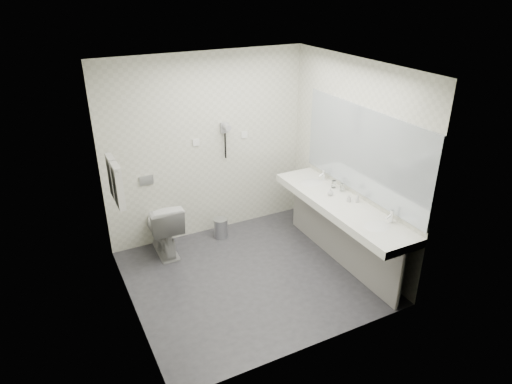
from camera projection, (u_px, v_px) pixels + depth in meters
floor at (251, 277)px, 5.55m from camera, size 2.80×2.80×0.00m
ceiling at (249, 68)px, 4.47m from camera, size 2.80×2.80×0.00m
wall_back at (207, 148)px, 6.05m from camera, size 2.80×0.00×2.80m
wall_front at (316, 238)px, 3.96m from camera, size 2.80×0.00×2.80m
wall_left at (122, 210)px, 4.43m from camera, size 0.00×2.60×2.60m
wall_right at (352, 162)px, 5.58m from camera, size 0.00×2.60×2.60m
vanity_counter at (341, 206)px, 5.50m from camera, size 0.55×2.20×0.10m
vanity_panel at (340, 236)px, 5.70m from camera, size 0.03×2.15×0.75m
vanity_post_near at (400, 280)px, 4.87m from camera, size 0.06×0.06×0.75m
vanity_post_far at (298, 202)px, 6.54m from camera, size 0.06×0.06×0.75m
mirror at (363, 152)px, 5.33m from camera, size 0.02×2.20×1.05m
basin_near at (377, 227)px, 4.97m from camera, size 0.40×0.31×0.05m
basin_far at (311, 184)px, 6.01m from camera, size 0.40×0.31×0.05m
faucet_near at (392, 216)px, 5.01m from camera, size 0.04×0.04×0.15m
faucet_far at (324, 175)px, 6.05m from camera, size 0.04×0.04×0.15m
soap_bottle_a at (349, 198)px, 5.48m from camera, size 0.06×0.06×0.09m
soap_bottle_b at (330, 192)px, 5.63m from camera, size 0.09×0.09×0.09m
soap_bottle_c at (357, 198)px, 5.46m from camera, size 0.06×0.06×0.11m
glass_left at (342, 187)px, 5.75m from camera, size 0.07×0.07×0.10m
glass_right at (334, 184)px, 5.84m from camera, size 0.07×0.07×0.10m
toilet at (163, 227)px, 5.90m from camera, size 0.44×0.75×0.75m
flush_plate at (146, 180)px, 5.82m from camera, size 0.18×0.02×0.12m
pedal_bin at (221, 229)px, 6.33m from camera, size 0.25×0.25×0.27m
bin_lid at (220, 220)px, 6.27m from camera, size 0.19×0.19×0.02m
towel_rail at (112, 162)px, 4.77m from camera, size 0.02×0.62×0.02m
towel_near at (118, 186)px, 4.75m from camera, size 0.07×0.24×0.48m
towel_far at (113, 177)px, 4.98m from camera, size 0.07×0.24×0.48m
dryer_cradle at (224, 128)px, 6.02m from camera, size 0.10×0.04×0.14m
dryer_barrel at (226, 127)px, 5.96m from camera, size 0.08×0.14×0.08m
dryer_cord at (225, 146)px, 6.12m from camera, size 0.02×0.02×0.35m
switch_plate_a at (196, 142)px, 5.94m from camera, size 0.09×0.02×0.09m
switch_plate_b at (244, 135)px, 6.23m from camera, size 0.09×0.02×0.09m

